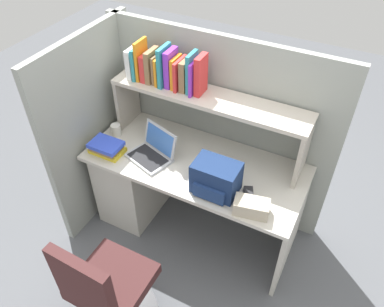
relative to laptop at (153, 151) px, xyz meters
name	(u,v)px	position (x,y,z in m)	size (l,w,h in m)	color
ground_plane	(195,225)	(0.30, 0.09, -0.78)	(8.00, 8.00, 0.00)	#595B60
desk	(152,176)	(-0.09, 0.09, -0.38)	(1.60, 0.70, 0.73)	beige
cubicle_partition_rear	(217,128)	(0.30, 0.47, -0.01)	(1.84, 0.05, 1.55)	#939991
cubicle_partition_left	(96,128)	(-0.55, 0.04, -0.01)	(0.05, 1.06, 1.55)	#939991
overhead_hutch	(208,108)	(0.30, 0.29, 0.30)	(1.44, 0.28, 0.45)	#B3A99C
reference_books_on_shelf	(166,69)	(-0.03, 0.29, 0.52)	(0.58, 0.18, 0.29)	white
laptop	(153,151)	(0.00, 0.00, 0.00)	(0.37, 0.34, 0.22)	#B7BABF
backpack	(216,178)	(0.55, -0.10, 0.06)	(0.30, 0.23, 0.23)	navy
computer_mouse	(249,193)	(0.76, -0.04, -0.03)	(0.06, 0.10, 0.03)	#262628
paper_cup	(116,130)	(-0.39, 0.09, 0.00)	(0.08, 0.08, 0.09)	white
tissue_box	(251,207)	(0.83, -0.17, 0.00)	(0.22, 0.12, 0.10)	#BFB299
desk_book_stack	(107,147)	(-0.33, -0.12, 0.00)	(0.25, 0.17, 0.10)	yellow
office_chair	(108,293)	(0.20, -0.90, -0.39)	(0.52, 0.52, 0.93)	black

